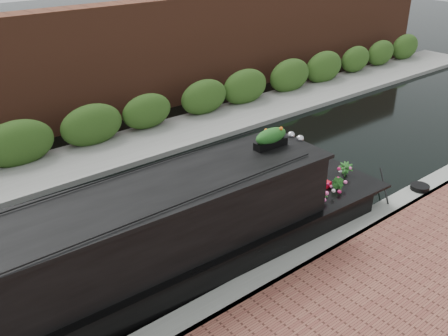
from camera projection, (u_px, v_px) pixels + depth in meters
ground at (186, 211)px, 12.42m from camera, size 80.00×80.00×0.00m
near_bank_coping at (280, 276)px, 10.13m from camera, size 40.00×0.60×0.50m
far_bank_path at (107, 156)px, 15.33m from camera, size 40.00×2.40×0.34m
far_hedge at (94, 147)px, 15.96m from camera, size 40.00×1.10×2.80m
far_brick_wall at (66, 128)px, 17.41m from camera, size 40.00×1.00×8.00m
narrowboat at (142, 256)px, 9.38m from camera, size 11.85×2.54×2.78m
rope_fender at (347, 187)px, 13.22m from camera, size 0.32×0.36×0.32m
coiled_mooring_rope at (420, 187)px, 12.88m from camera, size 0.48×0.48×0.12m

